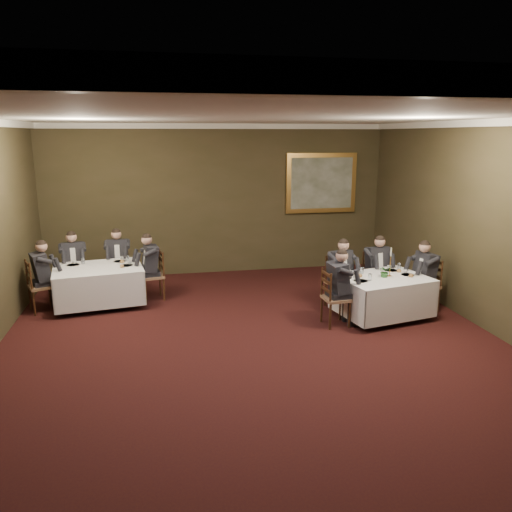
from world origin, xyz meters
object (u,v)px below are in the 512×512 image
object	(u,v)px
diner_main_endleft	(336,297)
table_main	(382,294)
chair_sec_endright	(154,286)
chair_main_endleft	(335,309)
diner_main_backright	(376,277)
chair_main_endright	(425,296)
chair_sec_backright	(119,277)
chair_main_backleft	(338,293)
diner_sec_endleft	(41,285)
chair_main_backright	(375,288)
diner_sec_endright	(153,275)
diner_main_endright	(425,284)
diner_main_backleft	(339,281)
painting	(321,183)
diner_sec_backright	(119,267)
diner_sec_backleft	(74,271)
table_second	(99,283)
centerpiece	(385,271)
chair_sec_endleft	(41,297)
chair_sec_backleft	(75,281)
candlestick	(390,265)

from	to	relation	value
diner_main_endleft	table_main	bearing A→B (deg)	97.33
chair_sec_endright	chair_main_endleft	bearing A→B (deg)	-134.01
diner_main_backright	diner_main_endleft	xyz separation A→B (m)	(-1.21, -1.05, 0.00)
diner_main_backright	chair_main_endleft	distance (m)	1.62
chair_main_endright	chair_sec_backright	bearing A→B (deg)	59.66
table_main	chair_main_endleft	bearing A→B (deg)	-168.77
chair_main_backleft	diner_sec_endleft	world-z (taller)	diner_sec_endleft
chair_main_backright	diner_sec_endright	bearing A→B (deg)	-18.87
diner_main_endright	diner_main_backright	bearing A→B (deg)	39.06
chair_main_backright	diner_main_endright	size ratio (longest dim) A/B	0.74
diner_main_backleft	painting	size ratio (longest dim) A/B	0.77
chair_main_endleft	diner_sec_backright	world-z (taller)	diner_sec_backright
table_main	chair_sec_backright	bearing A→B (deg)	151.33
diner_main_endright	chair_main_endleft	bearing A→B (deg)	93.79
chair_main_backleft	painting	bearing A→B (deg)	-117.86
chair_sec_backright	diner_sec_backleft	bearing A→B (deg)	8.36
table_second	diner_main_backleft	size ratio (longest dim) A/B	1.36
chair_main_endright	chair_sec_backright	size ratio (longest dim) A/B	1.00
diner_sec_backleft	diner_main_endright	bearing A→B (deg)	151.17
diner_sec_backright	table_second	bearing A→B (deg)	69.72
table_second	centerpiece	distance (m)	5.43
diner_main_endleft	diner_sec_endleft	bearing A→B (deg)	-112.69
chair_main_endright	diner_sec_endright	distance (m)	5.33
chair_main_backleft	chair_sec_endleft	world-z (taller)	same
chair_sec_backright	diner_main_endright	bearing A→B (deg)	156.43
chair_main_endright	chair_sec_endleft	size ratio (longest dim) A/B	1.00
chair_main_backleft	chair_sec_backleft	world-z (taller)	same
diner_sec_endright	chair_main_backleft	bearing A→B (deg)	-118.76
diner_main_endright	diner_sec_backleft	world-z (taller)	same
candlestick	chair_sec_endright	bearing A→B (deg)	156.53
chair_main_endleft	diner_main_endright	size ratio (longest dim) A/B	0.74
chair_main_backleft	chair_main_endleft	bearing A→B (deg)	49.08
diner_main_backleft	diner_sec_backright	world-z (taller)	same
diner_main_endright	diner_sec_backleft	bearing A→B (deg)	63.47
chair_sec_endright	painting	distance (m)	4.80
diner_main_backright	candlestick	world-z (taller)	diner_main_backright
diner_main_endleft	chair_main_endleft	bearing A→B (deg)	-90.00
chair_sec_backright	chair_sec_endleft	distance (m)	1.72
diner_main_backleft	diner_sec_backright	bearing A→B (deg)	-41.25
diner_main_backright	chair_sec_backleft	size ratio (longest dim) A/B	1.35
candlestick	chair_sec_endleft	bearing A→B (deg)	166.39
diner_main_endright	chair_sec_backleft	size ratio (longest dim) A/B	1.35
chair_main_backleft	painting	xyz separation A→B (m)	(0.57, 2.92, 1.83)
chair_main_backright	diner_main_endleft	bearing A→B (deg)	35.25
chair_main_endright	chair_sec_backleft	distance (m)	7.03
chair_main_endright	diner_sec_backleft	world-z (taller)	diner_sec_backleft
chair_main_backleft	table_second	bearing A→B (deg)	-29.40
candlestick	diner_main_backright	bearing A→B (deg)	81.90
chair_main_backleft	diner_main_backright	xyz separation A→B (m)	(0.82, 0.15, 0.23)
chair_main_backleft	chair_sec_backright	size ratio (longest dim) A/B	1.00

